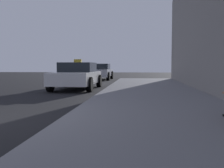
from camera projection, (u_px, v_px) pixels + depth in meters
name	position (u px, v px, depth m)	size (l,w,h in m)	color
sidewalk	(168.00, 122.00, 5.09)	(4.00, 32.00, 0.15)	slate
car_white	(77.00, 76.00, 13.18)	(1.95, 4.31, 1.43)	white
car_silver	(99.00, 71.00, 22.09)	(2.04, 4.15, 1.27)	#B7B7BF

